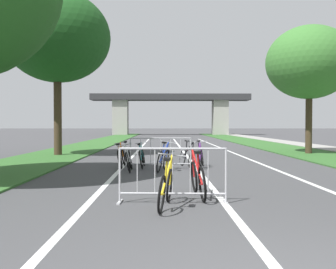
{
  "coord_description": "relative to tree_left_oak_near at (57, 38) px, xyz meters",
  "views": [
    {
      "loc": [
        -1.17,
        -3.06,
        1.48
      ],
      "look_at": [
        -0.84,
        19.26,
        0.92
      ],
      "focal_mm": 41.68,
      "sensor_mm": 36.0,
      "label": 1
    }
  ],
  "objects": [
    {
      "name": "grass_verge_left",
      "position": [
        -0.15,
        10.87,
        -5.58
      ],
      "size": [
        3.28,
        64.6,
        0.05
      ],
      "primitive_type": "cube",
      "color": "#2D5B26",
      "rests_on": "ground"
    },
    {
      "name": "grass_verge_right",
      "position": [
        12.44,
        10.87,
        -5.58
      ],
      "size": [
        3.28,
        64.6,
        0.05
      ],
      "primitive_type": "cube",
      "color": "#2D5B26",
      "rests_on": "ground"
    },
    {
      "name": "sidewalk_path_right",
      "position": [
        15.06,
        10.87,
        -5.56
      ],
      "size": [
        1.97,
        64.6,
        0.08
      ],
      "primitive_type": "cube",
      "color": "gray",
      "rests_on": "ground"
    },
    {
      "name": "lane_stripe_center",
      "position": [
        6.15,
        3.13,
        -5.6
      ],
      "size": [
        0.14,
        37.37,
        0.01
      ],
      "primitive_type": "cube",
      "color": "silver",
      "rests_on": "ground"
    },
    {
      "name": "lane_stripe_right_lane",
      "position": [
        8.7,
        3.13,
        -5.6
      ],
      "size": [
        0.14,
        37.37,
        0.01
      ],
      "primitive_type": "cube",
      "color": "silver",
      "rests_on": "ground"
    },
    {
      "name": "lane_stripe_left_lane",
      "position": [
        3.59,
        3.13,
        -5.6
      ],
      "size": [
        0.14,
        37.37,
        0.01
      ],
      "primitive_type": "cube",
      "color": "silver",
      "rests_on": "ground"
    },
    {
      "name": "overpass_bridge",
      "position": [
        6.15,
        37.83,
        -1.45
      ],
      "size": [
        22.8,
        3.28,
        5.88
      ],
      "color": "#2D2D30",
      "rests_on": "ground"
    },
    {
      "name": "tree_left_oak_near",
      "position": [
        0.0,
        0.0,
        0.0
      ],
      "size": [
        5.02,
        5.02,
        7.76
      ],
      "color": "#3D2D1E",
      "rests_on": "ground"
    },
    {
      "name": "tree_right_cypress_far",
      "position": [
        12.3,
        0.73,
        -1.04
      ],
      "size": [
        4.28,
        4.28,
        6.4
      ],
      "color": "#3D2D1E",
      "rests_on": "ground"
    },
    {
      "name": "crowd_barrier_nearest",
      "position": [
        5.17,
        -11.3,
        -5.09
      ],
      "size": [
        2.08,
        0.53,
        1.05
      ],
      "rotation": [
        0.0,
        0.0,
        -0.05
      ],
      "color": "#ADADB2",
      "rests_on": "ground"
    },
    {
      "name": "crowd_barrier_second",
      "position": [
        4.92,
        -5.7,
        -5.09
      ],
      "size": [
        2.07,
        0.46,
        1.05
      ],
      "rotation": [
        0.0,
        0.0,
        0.01
      ],
      "color": "#ADADB2",
      "rests_on": "ground"
    },
    {
      "name": "bicycle_purple_0",
      "position": [
        6.31,
        -5.22,
        -5.24
      ],
      "size": [
        0.51,
        1.6,
        0.95
      ],
      "rotation": [
        0.0,
        0.0,
        -0.17
      ],
      "color": "black",
      "rests_on": "ground"
    },
    {
      "name": "bicycle_teal_1",
      "position": [
        4.27,
        -5.13,
        -5.25
      ],
      "size": [
        0.46,
        1.65,
        0.88
      ],
      "rotation": [
        0.0,
        0.0,
        -0.02
      ],
      "color": "black",
      "rests_on": "ground"
    },
    {
      "name": "bicycle_white_2",
      "position": [
        3.9,
        -6.2,
        -5.24
      ],
      "size": [
        0.45,
        1.63,
        0.96
      ],
      "rotation": [
        0.0,
        0.0,
        3.16
      ],
      "color": "black",
      "rests_on": "ground"
    },
    {
      "name": "bicycle_orange_3",
      "position": [
        3.56,
        -5.12,
        -5.25
      ],
      "size": [
        0.44,
        1.7,
        0.89
      ],
      "rotation": [
        0.0,
        0.0,
        -0.01
      ],
      "color": "black",
      "rests_on": "ground"
    },
    {
      "name": "bicycle_blue_4",
      "position": [
        5.01,
        -6.24,
        -5.22
      ],
      "size": [
        0.69,
        1.68,
        0.96
      ],
      "rotation": [
        0.0,
        0.0,
        -0.21
      ],
      "color": "black",
      "rests_on": "ground"
    },
    {
      "name": "bicycle_red_5",
      "position": [
        5.7,
        -10.72,
        -5.22
      ],
      "size": [
        0.51,
        1.74,
        0.99
      ],
      "rotation": [
        0.0,
        0.0,
        0.07
      ],
      "color": "black",
      "rests_on": "ground"
    },
    {
      "name": "bicycle_yellow_6",
      "position": [
        5.05,
        -11.69,
        -5.23
      ],
      "size": [
        0.57,
        1.67,
        0.95
      ],
      "rotation": [
        0.0,
        0.0,
        -0.15
      ],
      "color": "black",
      "rests_on": "ground"
    },
    {
      "name": "bicycle_black_7",
      "position": [
        5.84,
        -5.13,
        -5.23
      ],
      "size": [
        0.68,
        1.7,
        0.95
      ],
      "rotation": [
        0.0,
        0.0,
        3.37
      ],
      "color": "black",
      "rests_on": "ground"
    }
  ]
}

